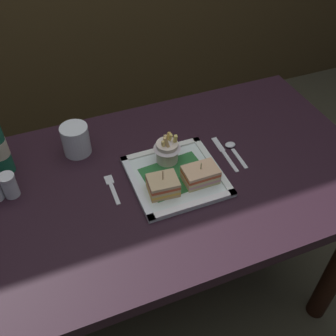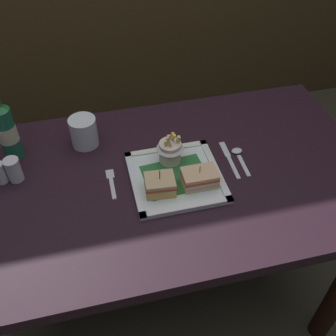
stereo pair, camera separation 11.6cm
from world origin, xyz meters
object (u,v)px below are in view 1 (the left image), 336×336
at_px(water_glass, 76,142).
at_px(dining_table, 161,204).
at_px(pepper_shaker, 10,187).
at_px(square_plate, 176,176).
at_px(knife, 224,152).
at_px(sandwich_half_right, 200,175).
at_px(spoon, 233,148).
at_px(sandwich_half_left, 163,185).
at_px(fries_cup, 167,148).
at_px(fork, 112,187).

bearing_deg(water_glass, dining_table, -45.10).
bearing_deg(pepper_shaker, square_plate, -13.50).
bearing_deg(dining_table, knife, 6.75).
xyz_separation_m(sandwich_half_right, spoon, (0.16, 0.10, -0.03)).
bearing_deg(knife, spoon, 7.92).
distance_m(sandwich_half_left, fries_cup, 0.13).
relative_size(square_plate, spoon, 2.11).
distance_m(water_glass, spoon, 0.50).
xyz_separation_m(sandwich_half_right, knife, (0.13, 0.09, -0.03)).
distance_m(square_plate, spoon, 0.23).
height_order(dining_table, pepper_shaker, pepper_shaker).
relative_size(square_plate, sandwich_half_left, 2.98).
relative_size(sandwich_half_left, fries_cup, 0.85).
height_order(sandwich_half_right, fries_cup, fries_cup).
bearing_deg(sandwich_half_left, knife, 20.66).
distance_m(fries_cup, spoon, 0.23).
distance_m(square_plate, fries_cup, 0.09).
distance_m(sandwich_half_right, fork, 0.26).
distance_m(dining_table, fries_cup, 0.20).
bearing_deg(spoon, sandwich_half_right, -149.04).
distance_m(knife, pepper_shaker, 0.66).
xyz_separation_m(sandwich_half_left, fries_cup, (0.06, 0.12, 0.03)).
relative_size(dining_table, fork, 10.82).
bearing_deg(sandwich_half_right, square_plate, 142.67).
distance_m(sandwich_half_left, pepper_shaker, 0.44).
xyz_separation_m(knife, spoon, (0.03, 0.00, 0.00)).
xyz_separation_m(dining_table, fries_cup, (0.04, 0.05, 0.19)).
xyz_separation_m(dining_table, sandwich_half_right, (0.10, -0.07, 0.16)).
relative_size(water_glass, fork, 0.81).
xyz_separation_m(dining_table, pepper_shaker, (-0.42, 0.09, 0.16)).
bearing_deg(spoon, knife, -172.08).
height_order(water_glass, knife, water_glass).
bearing_deg(spoon, square_plate, -166.63).
height_order(spoon, pepper_shaker, pepper_shaker).
height_order(square_plate, pepper_shaker, pepper_shaker).
relative_size(water_glass, knife, 0.58).
relative_size(sandwich_half_right, fries_cup, 0.95).
relative_size(sandwich_half_right, pepper_shaker, 1.32).
bearing_deg(water_glass, square_plate, -42.35).
height_order(fries_cup, knife, fries_cup).
distance_m(water_glass, pepper_shaker, 0.25).
height_order(sandwich_half_right, pepper_shaker, sandwich_half_right).
distance_m(water_glass, fork, 0.21).
distance_m(square_plate, sandwich_half_right, 0.08).
distance_m(sandwich_half_left, water_glass, 0.33).
bearing_deg(fries_cup, water_glass, 148.05).
distance_m(square_plate, pepper_shaker, 0.48).
bearing_deg(spoon, pepper_shaker, 175.07).
xyz_separation_m(sandwich_half_left, pepper_shaker, (-0.41, 0.16, -0.00)).
bearing_deg(water_glass, sandwich_half_right, -41.45).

